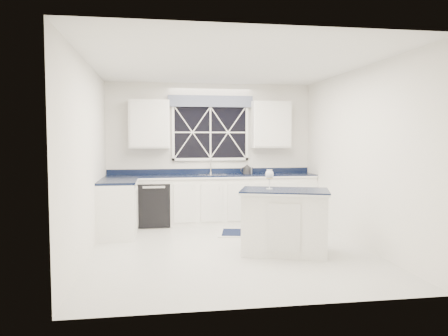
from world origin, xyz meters
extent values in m
plane|color=#B6B5B0|center=(0.00, 0.00, 0.00)|extent=(4.50, 4.50, 0.00)
cube|color=silver|center=(0.00, 2.25, 1.35)|extent=(4.00, 0.10, 2.70)
cube|color=white|center=(0.00, 1.95, 0.45)|extent=(3.98, 0.60, 0.90)
cube|color=white|center=(-1.70, 1.15, 0.45)|extent=(0.60, 1.00, 0.90)
cube|color=black|center=(0.00, 1.95, 0.92)|extent=(3.98, 0.64, 0.04)
cube|color=black|center=(-1.10, 1.95, 0.41)|extent=(0.60, 0.58, 0.82)
cube|color=black|center=(0.00, 2.22, 1.75)|extent=(1.40, 0.02, 1.00)
cube|color=slate|center=(0.00, 2.16, 2.35)|extent=(1.65, 0.04, 0.22)
cube|color=white|center=(-1.18, 2.08, 1.90)|extent=(0.75, 0.34, 0.90)
cube|color=white|center=(1.18, 2.08, 1.90)|extent=(0.75, 0.34, 0.90)
cylinder|color=silver|center=(0.00, 2.17, 0.96)|extent=(0.05, 0.05, 0.04)
cylinder|color=silver|center=(0.00, 2.17, 1.10)|extent=(0.02, 0.02, 0.28)
cylinder|color=silver|center=(0.00, 2.08, 1.23)|extent=(0.02, 0.18, 0.02)
cube|color=white|center=(0.74, -0.34, 0.44)|extent=(1.32, 1.01, 0.87)
cube|color=black|center=(0.74, -0.34, 0.89)|extent=(1.39, 1.08, 0.04)
cube|color=beige|center=(0.56, 0.97, 0.01)|extent=(1.26, 0.91, 0.01)
cube|color=#0F1732|center=(0.56, 0.97, 0.02)|extent=(1.11, 0.77, 0.01)
cylinder|color=#2F2F32|center=(0.70, 2.07, 1.01)|extent=(0.19, 0.19, 0.13)
cone|color=#2F2F32|center=(0.70, 2.07, 1.10)|extent=(0.16, 0.16, 0.06)
torus|color=#2F2F32|center=(0.62, 2.05, 1.02)|extent=(0.11, 0.04, 0.11)
cylinder|color=#2F2F32|center=(0.79, 2.09, 1.02)|extent=(0.07, 0.03, 0.09)
cylinder|color=silver|center=(0.55, -0.23, 0.92)|extent=(0.09, 0.09, 0.01)
cylinder|color=silver|center=(0.55, -0.23, 1.00)|extent=(0.01, 0.01, 0.15)
ellipsoid|color=silver|center=(0.55, -0.23, 1.12)|extent=(0.12, 0.12, 0.15)
cylinder|color=tan|center=(0.55, -0.23, 1.09)|extent=(0.10, 0.10, 0.06)
imported|color=silver|center=(0.77, 2.13, 1.03)|extent=(0.11, 0.11, 0.18)
camera|label=1|loc=(-1.06, -6.27, 1.65)|focal=35.00mm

